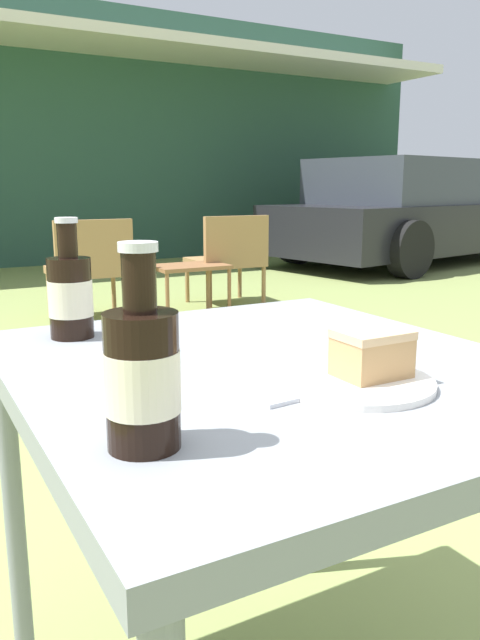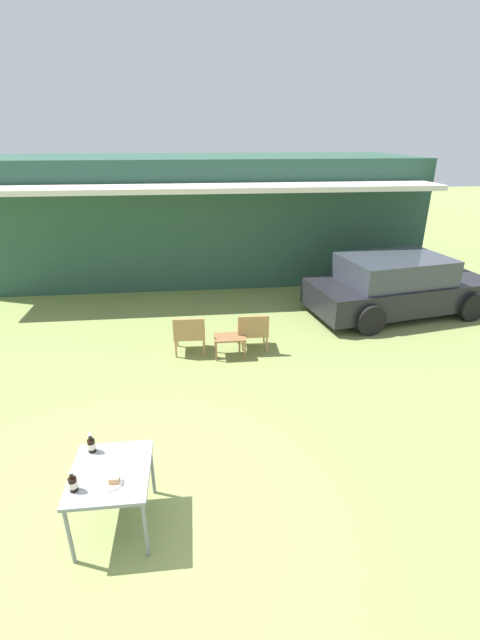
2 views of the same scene
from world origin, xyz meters
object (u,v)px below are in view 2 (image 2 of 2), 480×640
Objects in this scene: parked_car at (397,286)px; cake_on_plate at (113,481)px; wicker_chair_plain at (253,330)px; patio_table at (111,477)px; cola_bottle_far at (73,484)px; garden_side_table at (230,339)px; cola_bottle_near at (92,445)px; wicker_chair_cushioned at (190,332)px.

parked_car reaches higher than cake_on_plate.
wicker_chair_plain is at bearing -166.97° from parked_car.
cola_bottle_far is at bearing -143.41° from patio_table.
garden_side_table is 2.61× the size of cola_bottle_far.
garden_side_table is at bearing 64.92° from cola_bottle_far.
cola_bottle_near is (-2.21, -3.53, 0.38)m from wicker_chair_plain.
parked_car is 4.93× the size of patio_table.
cake_on_plate is at bearing -110.96° from garden_side_table.
parked_car reaches higher than cola_bottle_far.
garden_side_table is 0.65× the size of patio_table.
cola_bottle_far is at bearing -171.00° from cake_on_plate.
wicker_chair_cushioned and wicker_chair_plain have the same top height.
cola_bottle_near is (-1.02, -3.56, 0.38)m from wicker_chair_cushioned.
wicker_chair_plain is 3.47× the size of cola_bottle_far.
patio_table is at bearing 80.05° from wicker_chair_cushioned.
parked_car is 7.73m from patio_table.
garden_side_table is at bearing 165.68° from wicker_chair_cushioned.
parked_car is 7.59× the size of garden_side_table.
wicker_chair_cushioned is 3.47× the size of cake_on_plate.
cake_on_plate is at bearing 81.26° from wicker_chair_cushioned.
parked_car reaches higher than cola_bottle_near.
cola_bottle_far is at bearing -146.51° from parked_car.
parked_car is 7.69m from cola_bottle_near.
wicker_chair_plain is 1.33× the size of garden_side_table.
garden_side_table is (-0.45, -0.19, -0.08)m from wicker_chair_plain.
cola_bottle_near is (-1.76, -3.35, 0.46)m from garden_side_table.
garden_side_table is 2.61× the size of cola_bottle_near.
wicker_chair_cushioned is 0.77m from garden_side_table.
patio_table is 4.01× the size of cake_on_plate.
wicker_chair_plain is at bearing 64.46° from cake_on_plate.
parked_car is 19.77× the size of cola_bottle_far.
wicker_chair_plain is 0.86× the size of patio_table.
parked_car is 5.00m from wicker_chair_cushioned.
wicker_chair_plain is 4.19m from cola_bottle_near.
garden_side_table is at bearing 69.04° from cake_on_plate.
cake_on_plate reaches higher than wicker_chair_plain.
cake_on_plate is (-1.47, -3.83, 0.41)m from garden_side_table.
cola_bottle_far is (-1.08, -4.10, 0.38)m from wicker_chair_cushioned.
wicker_chair_cushioned is at bearing 79.81° from cake_on_plate.
wicker_chair_plain is (-3.56, -1.55, -0.21)m from parked_car.
patio_table is 0.20m from cake_on_plate.
parked_car is 5.70× the size of wicker_chair_plain.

